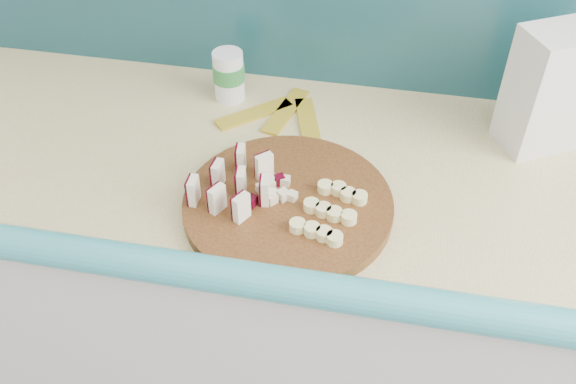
% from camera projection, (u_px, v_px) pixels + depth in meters
% --- Properties ---
extents(kitchen_counter, '(2.20, 0.63, 0.91)m').
position_uv_depth(kitchen_counter, '(422.00, 326.00, 1.48)').
color(kitchen_counter, silver).
rests_on(kitchen_counter, ground).
extents(cutting_board, '(0.45, 0.45, 0.02)m').
position_uv_depth(cutting_board, '(288.00, 205.00, 1.11)').
color(cutting_board, '#411F0E').
rests_on(cutting_board, kitchen_counter).
extents(apple_wedges, '(0.14, 0.16, 0.05)m').
position_uv_depth(apple_wedges, '(235.00, 183.00, 1.10)').
color(apple_wedges, '#FFEFCB').
rests_on(apple_wedges, cutting_board).
extents(apple_chunks, '(0.05, 0.06, 0.02)m').
position_uv_depth(apple_chunks, '(276.00, 193.00, 1.10)').
color(apple_chunks, '#FBECC9').
rests_on(apple_chunks, cutting_board).
extents(banana_slices, '(0.12, 0.15, 0.02)m').
position_uv_depth(banana_slices, '(330.00, 211.00, 1.07)').
color(banana_slices, '#FBEE99').
rests_on(banana_slices, cutting_board).
extents(flour_bag, '(0.17, 0.15, 0.24)m').
position_uv_depth(flour_bag, '(550.00, 89.00, 1.18)').
color(flour_bag, silver).
rests_on(flour_bag, kitchen_counter).
extents(canister, '(0.07, 0.07, 0.11)m').
position_uv_depth(canister, '(229.00, 75.00, 1.33)').
color(canister, white).
rests_on(canister, kitchen_counter).
extents(banana_peel, '(0.23, 0.20, 0.01)m').
position_uv_depth(banana_peel, '(282.00, 116.00, 1.32)').
color(banana_peel, gold).
rests_on(banana_peel, kitchen_counter).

